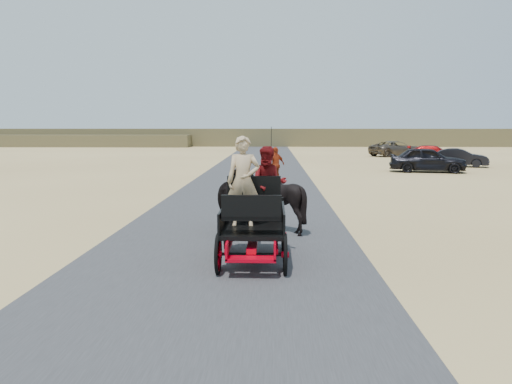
{
  "coord_description": "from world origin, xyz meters",
  "views": [
    {
      "loc": [
        1.03,
        -8.3,
        2.7
      ],
      "look_at": [
        0.64,
        3.12,
        1.2
      ],
      "focal_mm": 35.0,
      "sensor_mm": 36.0,
      "label": 1
    }
  ],
  "objects_px": {
    "pedestrian": "(276,165)",
    "carriage": "(253,244)",
    "car_a": "(428,160)",
    "horse_right": "(279,198)",
    "car_d": "(396,149)",
    "car_c": "(434,153)",
    "horse_left": "(237,198)",
    "car_b": "(459,158)"
  },
  "relations": [
    {
      "from": "horse_right",
      "to": "pedestrian",
      "type": "height_order",
      "value": "pedestrian"
    },
    {
      "from": "pedestrian",
      "to": "car_b",
      "type": "distance_m",
      "value": 16.01
    },
    {
      "from": "horse_left",
      "to": "car_b",
      "type": "relative_size",
      "value": 0.54
    },
    {
      "from": "horse_left",
      "to": "car_b",
      "type": "bearing_deg",
      "value": -122.37
    },
    {
      "from": "carriage",
      "to": "horse_left",
      "type": "distance_m",
      "value": 3.09
    },
    {
      "from": "car_c",
      "to": "car_d",
      "type": "xyz_separation_m",
      "value": [
        -1.6,
        5.74,
        0.09
      ]
    },
    {
      "from": "car_c",
      "to": "car_d",
      "type": "relative_size",
      "value": 0.83
    },
    {
      "from": "horse_right",
      "to": "car_b",
      "type": "height_order",
      "value": "horse_right"
    },
    {
      "from": "car_c",
      "to": "car_d",
      "type": "height_order",
      "value": "car_d"
    },
    {
      "from": "carriage",
      "to": "car_c",
      "type": "xyz_separation_m",
      "value": [
        13.27,
        30.62,
        0.24
      ]
    },
    {
      "from": "car_c",
      "to": "carriage",
      "type": "bearing_deg",
      "value": 171.25
    },
    {
      "from": "carriage",
      "to": "car_a",
      "type": "xyz_separation_m",
      "value": [
        9.6,
        20.17,
        0.39
      ]
    },
    {
      "from": "carriage",
      "to": "horse_right",
      "type": "bearing_deg",
      "value": 79.61
    },
    {
      "from": "horse_right",
      "to": "car_d",
      "type": "height_order",
      "value": "horse_right"
    },
    {
      "from": "horse_left",
      "to": "car_c",
      "type": "height_order",
      "value": "horse_left"
    },
    {
      "from": "car_b",
      "to": "car_d",
      "type": "xyz_separation_m",
      "value": [
        -1.31,
        12.01,
        0.07
      ]
    },
    {
      "from": "horse_left",
      "to": "pedestrian",
      "type": "bearing_deg",
      "value": -95.47
    },
    {
      "from": "car_a",
      "to": "car_b",
      "type": "distance_m",
      "value": 5.38
    },
    {
      "from": "horse_left",
      "to": "car_a",
      "type": "bearing_deg",
      "value": -120.6
    },
    {
      "from": "car_c",
      "to": "car_b",
      "type": "bearing_deg",
      "value": -167.93
    },
    {
      "from": "carriage",
      "to": "horse_left",
      "type": "xyz_separation_m",
      "value": [
        -0.55,
        3.0,
        0.49
      ]
    },
    {
      "from": "horse_left",
      "to": "car_d",
      "type": "xyz_separation_m",
      "value": [
        12.23,
        33.36,
        -0.16
      ]
    },
    {
      "from": "carriage",
      "to": "car_b",
      "type": "bearing_deg",
      "value": 61.93
    },
    {
      "from": "horse_left",
      "to": "car_b",
      "type": "distance_m",
      "value": 25.29
    },
    {
      "from": "horse_left",
      "to": "pedestrian",
      "type": "distance_m",
      "value": 11.35
    },
    {
      "from": "pedestrian",
      "to": "carriage",
      "type": "bearing_deg",
      "value": 49.82
    },
    {
      "from": "horse_right",
      "to": "carriage",
      "type": "bearing_deg",
      "value": 79.61
    },
    {
      "from": "pedestrian",
      "to": "car_b",
      "type": "bearing_deg",
      "value": -179.13
    },
    {
      "from": "horse_right",
      "to": "car_c",
      "type": "bearing_deg",
      "value": -114.73
    },
    {
      "from": "carriage",
      "to": "car_d",
      "type": "height_order",
      "value": "car_d"
    },
    {
      "from": "horse_left",
      "to": "car_a",
      "type": "distance_m",
      "value": 19.95
    },
    {
      "from": "carriage",
      "to": "car_b",
      "type": "xyz_separation_m",
      "value": [
        12.99,
        24.35,
        0.25
      ]
    },
    {
      "from": "car_c",
      "to": "pedestrian",
      "type": "bearing_deg",
      "value": 156.72
    },
    {
      "from": "carriage",
      "to": "pedestrian",
      "type": "bearing_deg",
      "value": 87.87
    },
    {
      "from": "car_a",
      "to": "car_d",
      "type": "bearing_deg",
      "value": 3.93
    },
    {
      "from": "pedestrian",
      "to": "car_a",
      "type": "height_order",
      "value": "pedestrian"
    },
    {
      "from": "horse_right",
      "to": "pedestrian",
      "type": "relative_size",
      "value": 0.98
    },
    {
      "from": "car_a",
      "to": "car_c",
      "type": "distance_m",
      "value": 11.08
    },
    {
      "from": "horse_right",
      "to": "car_d",
      "type": "bearing_deg",
      "value": -108.44
    },
    {
      "from": "carriage",
      "to": "car_b",
      "type": "relative_size",
      "value": 0.64
    },
    {
      "from": "horse_left",
      "to": "horse_right",
      "type": "height_order",
      "value": "horse_right"
    },
    {
      "from": "carriage",
      "to": "car_d",
      "type": "bearing_deg",
      "value": 72.2
    }
  ]
}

